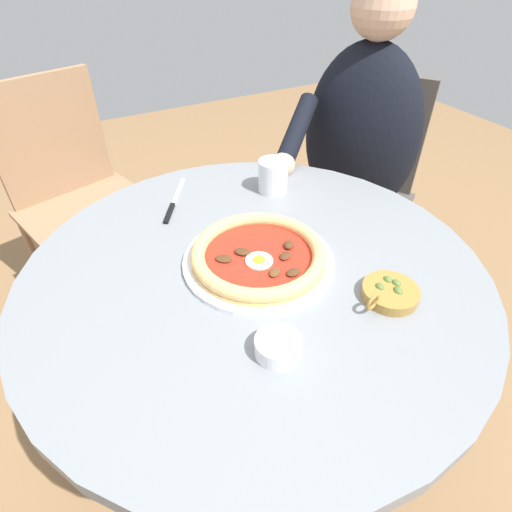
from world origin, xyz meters
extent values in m
cube|color=olive|center=(0.00, 0.00, -0.01)|extent=(6.00, 6.00, 0.02)
cylinder|color=gray|center=(0.00, 0.00, 0.70)|extent=(0.96, 0.96, 0.04)
cylinder|color=slate|center=(0.00, 0.00, 0.35)|extent=(0.08, 0.08, 0.67)
cylinder|color=slate|center=(0.00, 0.00, 0.01)|extent=(0.53, 0.53, 0.02)
cylinder|color=white|center=(0.01, -0.01, 0.73)|extent=(0.31, 0.31, 0.01)
cylinder|color=#E0B26B|center=(0.01, -0.01, 0.74)|extent=(0.28, 0.28, 0.01)
torus|color=#E0B26B|center=(0.01, -0.01, 0.75)|extent=(0.28, 0.28, 0.03)
cylinder|color=red|center=(0.01, -0.01, 0.74)|extent=(0.26, 0.26, 0.00)
cylinder|color=white|center=(-0.01, -0.01, 0.74)|extent=(0.06, 0.06, 0.00)
ellipsoid|color=yellow|center=(-0.01, -0.01, 0.75)|extent=(0.03, 0.03, 0.02)
ellipsoid|color=brown|center=(-0.06, -0.01, 0.75)|extent=(0.03, 0.04, 0.01)
ellipsoid|color=#4C2D19|center=(0.00, -0.08, 0.75)|extent=(0.04, 0.03, 0.01)
ellipsoid|color=#4C2D19|center=(0.03, 0.06, 0.75)|extent=(0.04, 0.04, 0.01)
ellipsoid|color=#4C2D19|center=(-0.08, -0.05, 0.75)|extent=(0.03, 0.03, 0.01)
ellipsoid|color=#4C2D19|center=(-0.03, -0.06, 0.75)|extent=(0.03, 0.04, 0.01)
ellipsoid|color=#4C2D19|center=(0.03, 0.01, 0.75)|extent=(0.04, 0.04, 0.01)
ellipsoid|color=#2D6B28|center=(-0.03, -0.02, 0.75)|extent=(0.01, 0.01, 0.00)
ellipsoid|color=#2D6B28|center=(0.01, -0.01, 0.75)|extent=(0.01, 0.01, 0.00)
ellipsoid|color=#2D6B28|center=(-0.02, 0.00, 0.75)|extent=(0.01, 0.01, 0.00)
cylinder|color=silver|center=(0.25, -0.19, 0.76)|extent=(0.08, 0.08, 0.08)
cylinder|color=silver|center=(0.25, -0.19, 0.74)|extent=(0.07, 0.07, 0.03)
cube|color=silver|center=(0.36, 0.03, 0.72)|extent=(0.12, 0.08, 0.00)
cube|color=black|center=(0.27, 0.09, 0.73)|extent=(0.08, 0.05, 0.01)
cylinder|color=white|center=(-0.21, 0.07, 0.74)|extent=(0.08, 0.08, 0.03)
cylinder|color=olive|center=(-0.21, 0.07, 0.75)|extent=(0.06, 0.06, 0.01)
cylinder|color=olive|center=(-0.20, -0.18, 0.73)|extent=(0.11, 0.11, 0.02)
torus|color=olive|center=(-0.22, -0.12, 0.75)|extent=(0.01, 0.03, 0.03)
ellipsoid|color=#516B2D|center=(-0.18, -0.20, 0.74)|extent=(0.02, 0.02, 0.02)
ellipsoid|color=#516B2D|center=(-0.21, -0.19, 0.74)|extent=(0.02, 0.02, 0.02)
ellipsoid|color=#516B2D|center=(-0.21, -0.19, 0.74)|extent=(0.02, 0.02, 0.02)
ellipsoid|color=#516B2D|center=(-0.19, -0.17, 0.74)|extent=(0.02, 0.02, 0.02)
ellipsoid|color=#516B2D|center=(-0.19, -0.20, 0.74)|extent=(0.02, 0.02, 0.02)
cube|color=#282833|center=(0.39, -0.60, 0.23)|extent=(0.44, 0.42, 0.45)
ellipsoid|color=black|center=(0.39, -0.60, 0.74)|extent=(0.43, 0.39, 0.57)
sphere|color=tan|center=(0.39, -0.60, 1.10)|extent=(0.17, 0.17, 0.17)
cylinder|color=black|center=(0.39, -0.35, 0.80)|extent=(0.20, 0.23, 0.17)
sphere|color=tan|center=(0.33, -0.27, 0.74)|extent=(0.07, 0.07, 0.07)
cube|color=#504A45|center=(0.42, -0.64, 0.45)|extent=(0.53, 0.53, 0.02)
cube|color=#504A45|center=(0.51, -0.79, 0.67)|extent=(0.30, 0.21, 0.42)
cylinder|color=#4C4742|center=(0.47, -0.41, 0.22)|extent=(0.02, 0.02, 0.44)
cylinder|color=#4C4742|center=(0.18, -0.59, 0.22)|extent=(0.02, 0.02, 0.44)
cylinder|color=#4C4742|center=(0.65, -0.69, 0.22)|extent=(0.02, 0.02, 0.44)
cylinder|color=#4C4742|center=(0.37, -0.88, 0.22)|extent=(0.02, 0.02, 0.44)
cube|color=#957050|center=(0.78, 0.23, 0.47)|extent=(0.53, 0.53, 0.02)
cube|color=#957050|center=(0.98, 0.29, 0.69)|extent=(0.13, 0.38, 0.42)
cylinder|color=#8E6B4C|center=(0.54, 0.36, 0.23)|extent=(0.02, 0.02, 0.46)
cylinder|color=#8E6B4C|center=(0.65, -0.01, 0.23)|extent=(0.02, 0.02, 0.46)
cylinder|color=#8E6B4C|center=(0.91, 0.47, 0.23)|extent=(0.02, 0.02, 0.46)
cylinder|color=#8E6B4C|center=(1.02, 0.10, 0.23)|extent=(0.02, 0.02, 0.46)
camera|label=1|loc=(-0.57, 0.30, 1.27)|focal=28.68mm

